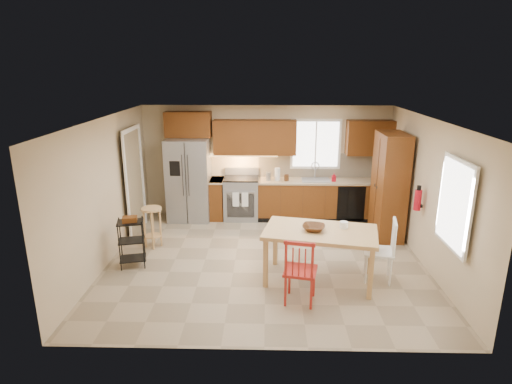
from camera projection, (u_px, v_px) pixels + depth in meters
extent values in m
plane|color=tan|center=(265.00, 260.00, 7.62)|extent=(5.50, 5.50, 0.00)
cube|color=silver|center=(266.00, 119.00, 6.90)|extent=(5.50, 5.00, 0.02)
cube|color=#CCB793|center=(266.00, 161.00, 9.65)|extent=(5.50, 0.02, 2.50)
cube|color=#CCB793|center=(265.00, 256.00, 4.86)|extent=(5.50, 0.02, 2.50)
cube|color=#CCB793|center=(105.00, 192.00, 7.33)|extent=(0.02, 5.00, 2.50)
cube|color=#CCB793|center=(429.00, 194.00, 7.19)|extent=(0.02, 5.00, 2.50)
cube|color=gray|center=(189.00, 180.00, 9.43)|extent=(0.92, 0.75, 1.82)
cube|color=gray|center=(241.00, 199.00, 9.59)|extent=(0.76, 0.63, 0.92)
cube|color=#603111|center=(217.00, 199.00, 9.62)|extent=(0.30, 0.60, 0.90)
cube|color=#603111|center=(323.00, 199.00, 9.56)|extent=(2.92, 0.60, 0.90)
cube|color=black|center=(351.00, 204.00, 9.27)|extent=(0.60, 0.02, 0.78)
cube|color=beige|center=(323.00, 165.00, 9.63)|extent=(2.92, 0.03, 0.55)
cube|color=#582B0E|center=(188.00, 124.00, 9.29)|extent=(1.00, 0.35, 0.55)
cube|color=#582B0E|center=(255.00, 137.00, 9.33)|extent=(1.80, 0.35, 0.75)
cube|color=#582B0E|center=(370.00, 138.00, 9.27)|extent=(1.00, 0.35, 0.75)
cube|color=white|center=(316.00, 144.00, 9.49)|extent=(1.12, 0.04, 1.12)
cube|color=gray|center=(316.00, 182.00, 9.45)|extent=(0.62, 0.46, 0.16)
cube|color=#FFBF66|center=(241.00, 155.00, 9.42)|extent=(1.60, 0.30, 0.01)
imported|color=#B20C1B|center=(334.00, 177.00, 9.31)|extent=(0.09, 0.09, 0.19)
cylinder|color=white|center=(277.00, 174.00, 9.37)|extent=(0.12, 0.12, 0.28)
cylinder|color=gray|center=(268.00, 176.00, 9.39)|extent=(0.11, 0.11, 0.18)
cylinder|color=#522A15|center=(286.00, 178.00, 9.36)|extent=(0.10, 0.10, 0.14)
cube|color=#603111|center=(389.00, 186.00, 8.41)|extent=(0.50, 0.95, 2.10)
cylinder|color=#B20C1B|center=(418.00, 200.00, 7.38)|extent=(0.12, 0.12, 0.36)
cube|color=white|center=(455.00, 204.00, 6.03)|extent=(0.04, 1.02, 1.32)
cube|color=#8C7A59|center=(134.00, 183.00, 8.63)|extent=(0.04, 0.95, 2.10)
imported|color=#522A15|center=(314.00, 231.00, 6.68)|extent=(0.42, 0.42, 0.09)
cylinder|color=white|center=(344.00, 226.00, 6.76)|extent=(0.17, 0.17, 0.16)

